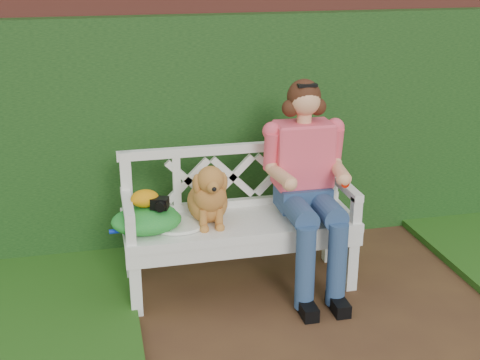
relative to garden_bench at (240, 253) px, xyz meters
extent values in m
plane|color=#402618|center=(0.40, -0.94, -0.24)|extent=(60.00, 60.00, 0.00)
cube|color=brown|center=(0.40, 0.96, 0.86)|extent=(10.00, 0.30, 2.20)
cube|color=#2A571D|center=(0.40, 0.74, 0.61)|extent=(10.00, 0.18, 1.70)
cube|color=black|center=(-0.52, -0.06, 0.42)|extent=(0.12, 0.11, 0.07)
ellipsoid|color=orange|center=(-0.60, -0.01, 0.44)|extent=(0.18, 0.14, 0.11)
camera|label=1|loc=(-0.85, -3.70, 1.90)|focal=48.00mm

